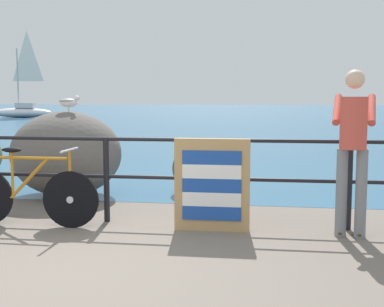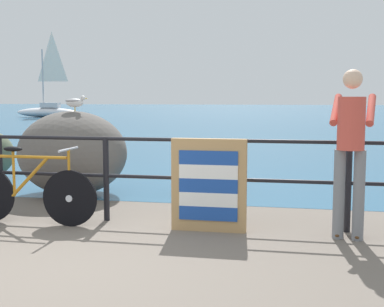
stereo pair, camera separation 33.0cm
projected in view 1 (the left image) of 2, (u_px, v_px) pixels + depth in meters
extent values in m
cube|color=#6B6056|center=(225.00, 130.00, 24.14)|extent=(120.00, 120.00, 0.10)
cube|color=#285B7F|center=(246.00, 112.00, 51.60)|extent=(120.00, 90.00, 0.01)
cylinder|color=black|center=(106.00, 180.00, 6.15)|extent=(0.07, 0.07, 1.02)
cylinder|color=black|center=(224.00, 182.00, 5.96)|extent=(0.07, 0.07, 1.02)
cylinder|color=black|center=(349.00, 185.00, 5.76)|extent=(0.07, 0.07, 1.02)
cylinder|color=black|center=(106.00, 139.00, 6.10)|extent=(8.46, 0.04, 0.04)
cylinder|color=black|center=(106.00, 176.00, 6.15)|extent=(8.46, 0.04, 0.04)
cylinder|color=black|center=(71.00, 200.00, 5.87)|extent=(0.66, 0.04, 0.66)
cylinder|color=#B7BCC6|center=(71.00, 200.00, 5.87)|extent=(0.08, 0.06, 0.08)
cylinder|color=#B27219|center=(27.00, 158.00, 5.90)|extent=(0.99, 0.05, 0.04)
cylinder|color=#B27219|center=(29.00, 178.00, 5.92)|extent=(0.50, 0.05, 0.50)
cylinder|color=#B27219|center=(12.00, 175.00, 5.95)|extent=(0.03, 0.03, 0.53)
ellipsoid|color=black|center=(11.00, 150.00, 5.91)|extent=(0.24, 0.10, 0.06)
cylinder|color=#B27219|center=(70.00, 175.00, 5.84)|extent=(0.03, 0.03, 0.57)
cylinder|color=#B7BCC6|center=(69.00, 150.00, 5.81)|extent=(0.03, 0.48, 0.03)
cylinder|color=slate|center=(341.00, 193.00, 5.50)|extent=(0.12, 0.12, 0.95)
ellipsoid|color=#513319|center=(340.00, 231.00, 5.61)|extent=(0.14, 0.27, 0.08)
cylinder|color=slate|center=(361.00, 194.00, 5.44)|extent=(0.12, 0.12, 0.95)
ellipsoid|color=#513319|center=(360.00, 232.00, 5.55)|extent=(0.14, 0.27, 0.08)
cylinder|color=#CC4C3F|center=(354.00, 123.00, 5.39)|extent=(0.28, 0.28, 0.55)
sphere|color=beige|center=(355.00, 79.00, 5.34)|extent=(0.20, 0.20, 0.20)
cylinder|color=#CC4C3F|center=(337.00, 109.00, 5.66)|extent=(0.17, 0.52, 0.34)
cylinder|color=#CC4C3F|center=(372.00, 109.00, 5.54)|extent=(0.17, 0.52, 0.34)
cube|color=tan|center=(212.00, 185.00, 5.73)|extent=(0.84, 0.09, 1.04)
cube|color=#1E479E|center=(211.00, 213.00, 5.71)|extent=(0.66, 0.01, 0.16)
cube|color=white|center=(212.00, 200.00, 5.69)|extent=(0.66, 0.01, 0.16)
cube|color=#1E479E|center=(212.00, 186.00, 5.68)|extent=(0.66, 0.01, 0.16)
cube|color=white|center=(212.00, 172.00, 5.66)|extent=(0.66, 0.01, 0.16)
cube|color=#1E479E|center=(212.00, 158.00, 5.64)|extent=(0.66, 0.01, 0.16)
ellipsoid|color=#605B56|center=(66.00, 154.00, 7.76)|extent=(1.68, 1.45, 1.28)
ellipsoid|color=#575B54|center=(200.00, 168.00, 7.98)|extent=(0.85, 0.79, 0.78)
cylinder|color=gold|center=(69.00, 109.00, 7.63)|extent=(0.01, 0.01, 0.06)
cylinder|color=gold|center=(69.00, 109.00, 7.59)|extent=(0.01, 0.01, 0.06)
ellipsoid|color=white|center=(69.00, 103.00, 7.60)|extent=(0.28, 0.18, 0.13)
ellipsoid|color=#9E9EA3|center=(67.00, 101.00, 7.60)|extent=(0.26, 0.18, 0.06)
sphere|color=white|center=(77.00, 98.00, 7.61)|extent=(0.08, 0.08, 0.08)
cone|color=gold|center=(80.00, 98.00, 7.62)|extent=(0.05, 0.04, 0.02)
ellipsoid|color=white|center=(22.00, 113.00, 36.93)|extent=(4.51, 1.75, 0.70)
cube|color=silver|center=(26.00, 105.00, 36.86)|extent=(1.38, 0.93, 0.36)
cylinder|color=#B2B2B7|center=(18.00, 78.00, 36.67)|extent=(0.10, 0.10, 4.20)
pyramid|color=white|center=(27.00, 56.00, 36.47)|extent=(1.60, 0.23, 3.57)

